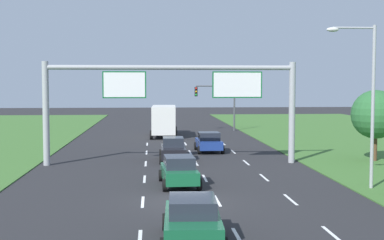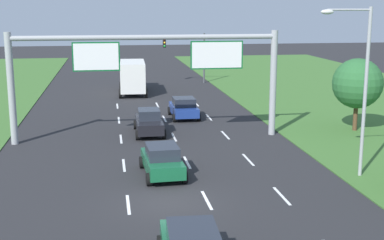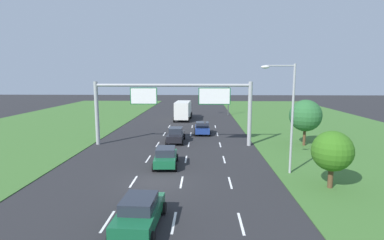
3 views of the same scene
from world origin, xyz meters
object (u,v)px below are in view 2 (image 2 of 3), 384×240
car_lead_silver (184,108)px  car_far_ahead (162,160)px  traffic_light_mast (187,49)px  car_mid_lane (149,122)px  sign_gantry (151,64)px  roadside_tree_mid (357,84)px  street_lamp (359,78)px  box_truck (133,76)px

car_lead_silver → car_far_ahead: (-3.12, -14.19, 0.01)m
car_lead_silver → traffic_light_mast: (3.11, 19.14, 3.06)m
car_mid_lane → sign_gantry: bearing=-87.1°
car_lead_silver → roadside_tree_mid: 13.05m
car_lead_silver → car_far_ahead: size_ratio=0.96×
car_lead_silver → car_far_ahead: car_far_ahead is taller
car_lead_silver → sign_gantry: 8.12m
car_mid_lane → car_far_ahead: car_mid_lane is taller
traffic_light_mast → sign_gantry: bearing=-103.5°
car_far_ahead → street_lamp: bearing=-13.1°
car_lead_silver → car_far_ahead: bearing=-103.1°
street_lamp → roadside_tree_mid: 10.84m
box_truck → street_lamp: size_ratio=0.97×
box_truck → sign_gantry: (0.30, -19.53, 3.15)m
sign_gantry → roadside_tree_mid: sign_gantry is taller
sign_gantry → traffic_light_mast: bearing=76.5°
car_lead_silver → car_mid_lane: bearing=-122.9°
car_lead_silver → traffic_light_mast: size_ratio=0.71×
sign_gantry → roadside_tree_mid: (14.16, 0.04, -1.54)m
car_far_ahead → sign_gantry: (0.10, 7.86, 4.07)m
car_far_ahead → box_truck: 27.41m
car_lead_silver → car_mid_lane: (-3.07, -4.88, 0.01)m
car_mid_lane → car_far_ahead: (-0.05, -9.31, -0.01)m
car_lead_silver → car_mid_lane: size_ratio=0.92×
roadside_tree_mid → car_far_ahead: bearing=-151.0°
box_truck → street_lamp: street_lamp is taller
car_far_ahead → box_truck: (-0.19, 27.39, 0.93)m
sign_gantry → street_lamp: size_ratio=2.03×
car_mid_lane → box_truck: box_truck is taller
car_far_ahead → box_truck: box_truck is taller
sign_gantry → traffic_light_mast: size_ratio=3.08×
sign_gantry → car_far_ahead: bearing=-90.8°
traffic_light_mast → car_lead_silver: bearing=-99.2°
car_mid_lane → roadside_tree_mid: size_ratio=0.85×
car_mid_lane → sign_gantry: 4.32m
sign_gantry → roadside_tree_mid: bearing=0.2°
car_lead_silver → street_lamp: size_ratio=0.47×
car_far_ahead → roadside_tree_mid: roadside_tree_mid is taller
car_lead_silver → roadside_tree_mid: bearing=-30.2°
box_truck → sign_gantry: size_ratio=0.48×
car_mid_lane → roadside_tree_mid: (14.21, -1.42, 2.52)m
roadside_tree_mid → traffic_light_mast: bearing=107.5°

